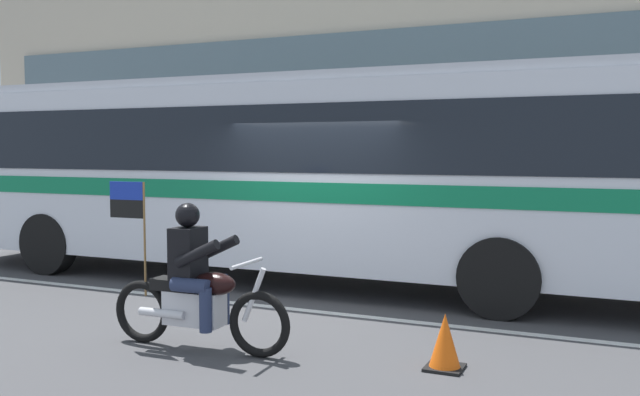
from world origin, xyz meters
name	(u,v)px	position (x,y,z in m)	size (l,w,h in m)	color
ground_plane	(315,300)	(0.00, 0.00, 0.00)	(60.00, 60.00, 0.00)	#3D3D3F
sidewalk_curb	(416,248)	(0.00, 5.10, 0.07)	(28.00, 3.80, 0.15)	#B7B2A8
lane_center_stripe	(296,309)	(0.00, -0.60, 0.00)	(26.60, 0.14, 0.01)	silver
transit_bus	(289,164)	(-1.01, 1.19, 1.88)	(12.92, 2.66, 3.22)	silver
motorcycle_with_rider	(196,288)	(-0.17, -2.66, 0.67)	(2.20, 0.64, 1.78)	black
traffic_cone	(445,343)	(2.40, -2.23, 0.26)	(0.36, 0.36, 0.55)	#EA590F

